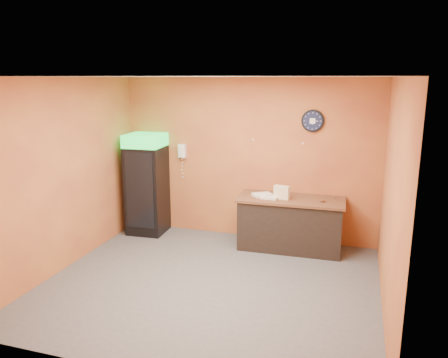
% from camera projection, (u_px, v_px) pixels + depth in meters
% --- Properties ---
extents(floor, '(4.50, 4.50, 0.00)m').
position_uv_depth(floor, '(210.00, 283.00, 6.05)').
color(floor, '#47474C').
rests_on(floor, ground).
extents(back_wall, '(4.50, 0.02, 2.80)m').
position_uv_depth(back_wall, '(247.00, 159.00, 7.59)').
color(back_wall, '#C17536').
rests_on(back_wall, floor).
extents(left_wall, '(0.02, 4.00, 2.80)m').
position_uv_depth(left_wall, '(65.00, 175.00, 6.39)').
color(left_wall, '#C17536').
rests_on(left_wall, floor).
extents(right_wall, '(0.02, 4.00, 2.80)m').
position_uv_depth(right_wall, '(392.00, 200.00, 5.08)').
color(right_wall, '#C17536').
rests_on(right_wall, floor).
extents(ceiling, '(4.50, 4.00, 0.02)m').
position_uv_depth(ceiling, '(209.00, 77.00, 5.42)').
color(ceiling, white).
rests_on(ceiling, back_wall).
extents(beverage_cooler, '(0.67, 0.68, 1.82)m').
position_uv_depth(beverage_cooler, '(146.00, 186.00, 7.86)').
color(beverage_cooler, black).
rests_on(beverage_cooler, floor).
extents(prep_counter, '(1.67, 0.78, 0.83)m').
position_uv_depth(prep_counter, '(290.00, 224.00, 7.23)').
color(prep_counter, black).
rests_on(prep_counter, floor).
extents(wall_clock, '(0.37, 0.06, 0.37)m').
position_uv_depth(wall_clock, '(313.00, 121.00, 7.09)').
color(wall_clock, black).
rests_on(wall_clock, back_wall).
extents(wall_phone, '(0.13, 0.11, 0.25)m').
position_uv_depth(wall_phone, '(182.00, 151.00, 7.87)').
color(wall_phone, white).
rests_on(wall_phone, back_wall).
extents(butcher_paper, '(1.74, 0.84, 0.04)m').
position_uv_depth(butcher_paper, '(291.00, 199.00, 7.14)').
color(butcher_paper, brown).
rests_on(butcher_paper, prep_counter).
extents(sub_roll_stack, '(0.27, 0.15, 0.22)m').
position_uv_depth(sub_roll_stack, '(282.00, 192.00, 7.06)').
color(sub_roll_stack, beige).
rests_on(sub_roll_stack, butcher_paper).
extents(wrapped_sandwich_left, '(0.31, 0.23, 0.04)m').
position_uv_depth(wrapped_sandwich_left, '(264.00, 196.00, 7.19)').
color(wrapped_sandwich_left, silver).
rests_on(wrapped_sandwich_left, butcher_paper).
extents(wrapped_sandwich_mid, '(0.26, 0.10, 0.04)m').
position_uv_depth(wrapped_sandwich_mid, '(269.00, 198.00, 7.07)').
color(wrapped_sandwich_mid, silver).
rests_on(wrapped_sandwich_mid, butcher_paper).
extents(wrapped_sandwich_right, '(0.32, 0.27, 0.04)m').
position_uv_depth(wrapped_sandwich_right, '(261.00, 194.00, 7.28)').
color(wrapped_sandwich_right, silver).
rests_on(wrapped_sandwich_right, butcher_paper).
extents(kitchen_tool, '(0.06, 0.06, 0.06)m').
position_uv_depth(kitchen_tool, '(285.00, 194.00, 7.25)').
color(kitchen_tool, silver).
rests_on(kitchen_tool, butcher_paper).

